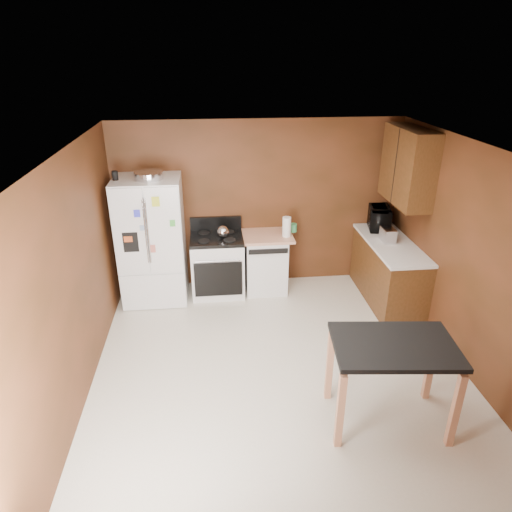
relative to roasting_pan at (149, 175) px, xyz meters
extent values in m
plane|color=silver|center=(1.50, -1.84, -1.85)|extent=(4.50, 4.50, 0.00)
plane|color=white|center=(1.50, -1.84, 0.65)|extent=(4.50, 4.50, 0.00)
plane|color=brown|center=(1.50, 0.41, -0.60)|extent=(4.20, 0.00, 4.20)
plane|color=brown|center=(1.50, -4.09, -0.60)|extent=(4.20, 0.00, 4.20)
plane|color=brown|center=(-0.60, -1.84, -0.60)|extent=(0.00, 4.50, 4.50)
plane|color=brown|center=(3.60, -1.84, -0.60)|extent=(0.00, 4.50, 4.50)
cylinder|color=silver|center=(0.00, 0.00, 0.00)|extent=(0.38, 0.38, 0.10)
cylinder|color=black|center=(-0.43, -0.02, 0.01)|extent=(0.08, 0.08, 0.12)
sphere|color=silver|center=(0.96, 0.05, -0.86)|extent=(0.18, 0.18, 0.18)
cylinder|color=white|center=(1.88, 0.03, -0.81)|extent=(0.15, 0.15, 0.29)
cylinder|color=#41AA65|center=(2.00, 0.20, -0.90)|extent=(0.13, 0.13, 0.12)
cube|color=silver|center=(3.25, -0.33, -0.85)|extent=(0.16, 0.26, 0.19)
imported|color=black|center=(3.31, 0.20, -0.80)|extent=(0.47, 0.60, 0.30)
cube|color=white|center=(-0.05, 0.04, -0.95)|extent=(0.90, 0.75, 1.80)
cube|color=white|center=(-0.27, -0.35, -0.67)|extent=(0.43, 0.02, 1.20)
cube|color=white|center=(0.18, -0.35, -0.67)|extent=(0.43, 0.02, 1.20)
cube|color=white|center=(-0.05, -0.35, -1.57)|extent=(0.88, 0.02, 0.54)
cube|color=black|center=(-0.27, -0.36, -0.80)|extent=(0.20, 0.01, 0.28)
cylinder|color=silver|center=(-0.06, -0.38, -0.65)|extent=(0.02, 0.02, 0.90)
cylinder|color=silver|center=(-0.03, -0.38, -0.65)|extent=(0.02, 0.02, 0.90)
cube|color=#353AE1|center=(-0.15, -0.37, -0.40)|extent=(0.08, 0.00, 0.10)
cube|color=yellow|center=(0.10, -0.37, -0.25)|extent=(0.10, 0.00, 0.13)
cube|color=green|center=(0.29, -0.37, -0.55)|extent=(0.07, 0.00, 0.09)
cube|color=#CA5221|center=(-0.30, -0.37, -0.75)|extent=(0.11, 0.00, 0.08)
cube|color=#CA6859|center=(0.00, -0.37, -0.90)|extent=(0.08, 0.00, 0.11)
cube|color=#829BC4|center=(-0.10, -0.37, -0.60)|extent=(0.07, 0.00, 0.07)
cube|color=white|center=(0.86, 0.09, -1.42)|extent=(0.76, 0.65, 0.85)
cube|color=black|center=(0.86, 0.09, -0.97)|extent=(0.76, 0.65, 0.05)
cube|color=black|center=(0.86, 0.38, -0.85)|extent=(0.76, 0.06, 0.20)
cube|color=black|center=(0.86, -0.25, -1.47)|extent=(0.68, 0.02, 0.52)
cylinder|color=silver|center=(0.86, -0.26, -1.18)|extent=(0.62, 0.02, 0.02)
cylinder|color=black|center=(0.68, 0.25, -0.94)|extent=(0.17, 0.17, 0.02)
cylinder|color=black|center=(1.04, 0.25, -0.94)|extent=(0.17, 0.17, 0.02)
cylinder|color=black|center=(0.68, -0.07, -0.94)|extent=(0.17, 0.17, 0.02)
cylinder|color=black|center=(1.04, -0.07, -0.94)|extent=(0.17, 0.17, 0.02)
cube|color=white|center=(1.58, 0.11, -1.42)|extent=(0.60, 0.60, 0.85)
cube|color=black|center=(1.58, -0.20, -1.09)|extent=(0.56, 0.02, 0.07)
cube|color=tan|center=(1.58, 0.11, -0.98)|extent=(0.78, 0.62, 0.04)
cube|color=brown|center=(3.30, -0.39, -1.42)|extent=(0.60, 1.55, 0.86)
cube|color=white|center=(3.30, -0.39, -0.97)|extent=(0.63, 1.58, 0.04)
cube|color=brown|center=(3.43, -0.29, 0.10)|extent=(0.35, 1.05, 1.00)
cube|color=black|center=(3.25, -0.29, 0.10)|extent=(0.01, 0.01, 1.00)
cube|color=black|center=(2.43, -2.72, -0.96)|extent=(1.20, 0.86, 0.05)
cube|color=tan|center=(1.94, -2.35, -1.44)|extent=(0.07, 0.07, 0.81)
cube|color=tan|center=(2.98, -2.45, -1.44)|extent=(0.07, 0.07, 0.81)
cube|color=tan|center=(1.88, -2.99, -1.44)|extent=(0.07, 0.07, 0.81)
cube|color=tan|center=(2.91, -3.09, -1.44)|extent=(0.07, 0.07, 0.81)
camera|label=1|loc=(0.79, -6.04, 1.53)|focal=32.00mm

